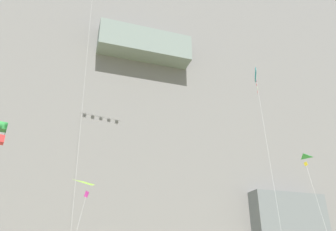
% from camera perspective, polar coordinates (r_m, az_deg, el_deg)
% --- Properties ---
extents(cliff_face, '(180.00, 23.93, 76.99)m').
position_cam_1_polar(cliff_face, '(64.47, -6.49, 8.65)').
color(cliff_face, slate).
rests_on(cliff_face, ground).
extents(kite_delta_upper_right, '(1.18, 2.31, 10.10)m').
position_cam_1_polar(kite_delta_upper_right, '(26.78, 22.25, -8.71)').
color(kite_delta_upper_right, green).
rests_on(kite_delta_upper_right, ground).
extents(kite_delta_high_left, '(2.88, 2.87, 8.93)m').
position_cam_1_polar(kite_delta_high_left, '(29.11, -13.14, -12.91)').
color(kite_delta_high_left, '#8CCC33').
rests_on(kite_delta_high_left, ground).
extents(kite_diamond_upper_mid, '(2.99, 5.27, 22.02)m').
position_cam_1_polar(kite_diamond_upper_mid, '(35.04, 14.84, 6.03)').
color(kite_diamond_upper_mid, teal).
rests_on(kite_diamond_upper_mid, ground).
extents(kite_box_mid_right, '(1.10, 5.79, 14.88)m').
position_cam_1_polar(kite_box_mid_right, '(33.32, -26.80, -2.71)').
color(kite_box_mid_right, green).
rests_on(kite_box_mid_right, ground).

